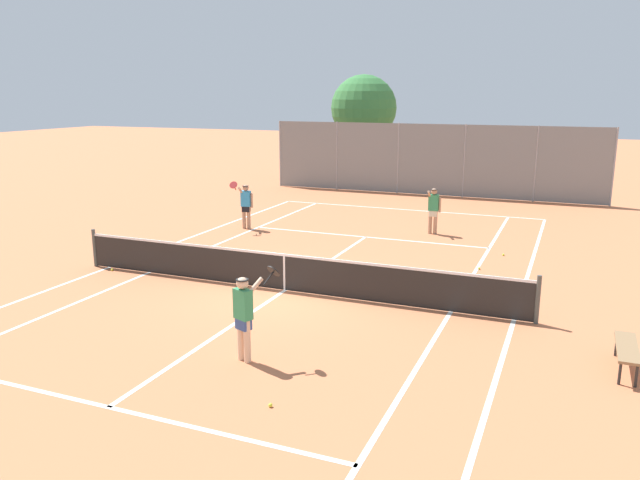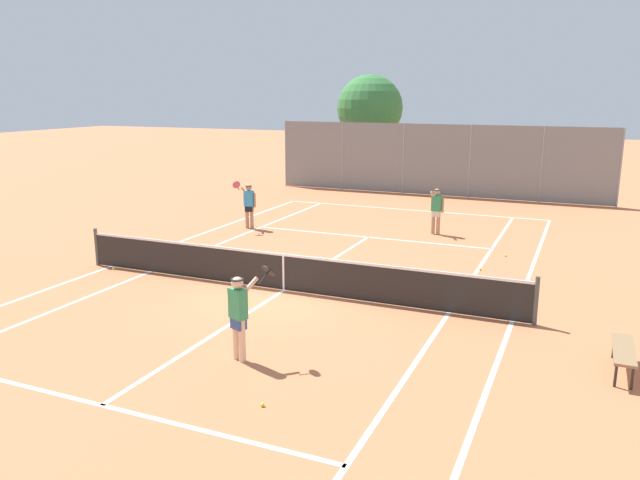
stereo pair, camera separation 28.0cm
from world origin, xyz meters
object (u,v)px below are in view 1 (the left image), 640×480
at_px(loose_tennis_ball_1, 503,255).
at_px(loose_tennis_ball_4, 270,405).
at_px(loose_tennis_ball_0, 479,268).
at_px(tree_behind_left, 362,110).
at_px(tennis_net, 284,271).
at_px(player_near_side, 244,313).
at_px(player_far_left, 246,203).
at_px(loose_tennis_ball_3, 112,270).
at_px(player_far_right, 433,208).
at_px(courtside_bench, 627,349).

height_order(loose_tennis_ball_1, loose_tennis_ball_4, same).
distance_m(loose_tennis_ball_0, tree_behind_left, 18.89).
distance_m(tennis_net, tree_behind_left, 20.81).
relative_size(player_near_side, tree_behind_left, 0.31).
distance_m(player_near_side, tree_behind_left, 24.89).
bearing_deg(player_far_left, tennis_net, -53.76).
bearing_deg(tree_behind_left, loose_tennis_ball_0, -60.99).
xyz_separation_m(loose_tennis_ball_0, tree_behind_left, (-8.97, 16.18, 3.86)).
bearing_deg(tennis_net, loose_tennis_ball_3, -177.50).
relative_size(player_near_side, player_far_right, 1.11).
bearing_deg(courtside_bench, tree_behind_left, 119.52).
height_order(player_far_left, loose_tennis_ball_0, player_far_left).
bearing_deg(player_near_side, loose_tennis_ball_1, 69.90).
xyz_separation_m(loose_tennis_ball_4, tree_behind_left, (-7.12, 25.39, 3.86)).
xyz_separation_m(player_far_left, courtside_bench, (12.00, -7.88, -0.52)).
height_order(player_far_right, loose_tennis_ball_3, player_far_right).
bearing_deg(player_far_left, player_near_side, -61.13).
relative_size(player_far_right, loose_tennis_ball_3, 24.24).
xyz_separation_m(player_far_right, tree_behind_left, (-6.78, 12.19, 2.98)).
xyz_separation_m(loose_tennis_ball_1, loose_tennis_ball_3, (-9.84, -5.83, 0.00)).
xyz_separation_m(tennis_net, loose_tennis_ball_0, (4.19, 3.79, -0.48)).
relative_size(loose_tennis_ball_0, loose_tennis_ball_4, 1.00).
distance_m(courtside_bench, tree_behind_left, 25.30).
bearing_deg(player_far_right, tennis_net, -104.42).
bearing_deg(tree_behind_left, player_far_left, -88.56).
xyz_separation_m(player_near_side, loose_tennis_ball_3, (-6.31, 3.80, -0.89)).
xyz_separation_m(tennis_net, player_far_right, (2.00, 7.78, 0.40)).
height_order(player_far_right, loose_tennis_ball_0, player_far_right).
height_order(tennis_net, player_far_left, player_far_left).
relative_size(player_near_side, player_far_left, 1.00).
bearing_deg(tree_behind_left, player_near_side, -76.19).
distance_m(player_far_left, loose_tennis_ball_1, 9.13).
relative_size(player_far_left, player_far_right, 1.11).
xyz_separation_m(player_near_side, player_far_right, (0.88, 11.80, -0.02)).
bearing_deg(tree_behind_left, loose_tennis_ball_1, -56.73).
xyz_separation_m(player_far_left, loose_tennis_ball_1, (9.08, -0.44, -0.89)).
bearing_deg(loose_tennis_ball_3, player_far_left, 83.09).
distance_m(loose_tennis_ball_4, tree_behind_left, 26.65).
bearing_deg(courtside_bench, tennis_net, 166.36).
relative_size(player_far_left, loose_tennis_ball_0, 26.88).
distance_m(player_far_left, courtside_bench, 14.36).
xyz_separation_m(tennis_net, loose_tennis_ball_3, (-5.19, -0.23, -0.48)).
distance_m(player_far_right, courtside_bench, 11.12).
xyz_separation_m(player_far_left, player_far_right, (6.43, 1.74, -0.02)).
distance_m(player_far_left, loose_tennis_ball_0, 8.95).
xyz_separation_m(loose_tennis_ball_0, courtside_bench, (3.38, -5.63, 0.38)).
xyz_separation_m(loose_tennis_ball_1, loose_tennis_ball_4, (-2.30, -11.03, 0.00)).
bearing_deg(player_near_side, loose_tennis_ball_0, 68.56).
xyz_separation_m(player_far_right, loose_tennis_ball_1, (2.65, -2.17, -0.88)).
height_order(player_near_side, loose_tennis_ball_0, player_near_side).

